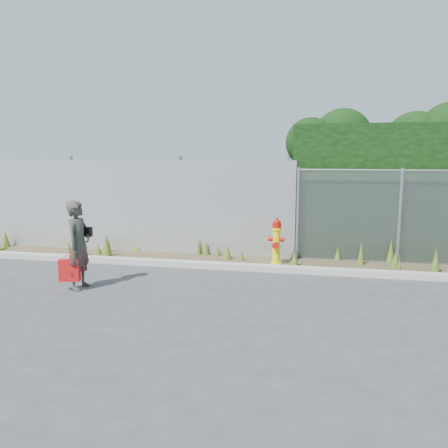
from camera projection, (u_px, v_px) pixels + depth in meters
The scene contains 8 objects.
ground at pixel (225, 298), 7.17m from camera, with size 80.00×80.00×0.00m, color #3D3D3F.
curb at pixel (242, 267), 8.90m from camera, with size 16.00×0.22×0.12m, color #A59F95.
weed_strip at pixel (259, 257), 9.52m from camera, with size 16.00×1.32×0.54m.
corrugated_fence at pixel (118, 206), 10.54m from camera, with size 8.50×0.21×2.30m.
fire_hydrant at pixel (276, 242), 9.24m from camera, with size 0.34×0.30×1.02m.
woman at pixel (79, 245), 7.56m from camera, with size 0.57×0.37×1.55m, color #0D5742.
red_tote_bag at pixel (69, 270), 7.49m from camera, with size 0.34×0.13×0.45m.
black_shoulder_bag at pixel (86, 232), 7.68m from camera, with size 0.23×0.09×0.17m.
Camera 1 is at (1.35, -6.76, 2.32)m, focal length 35.00 mm.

